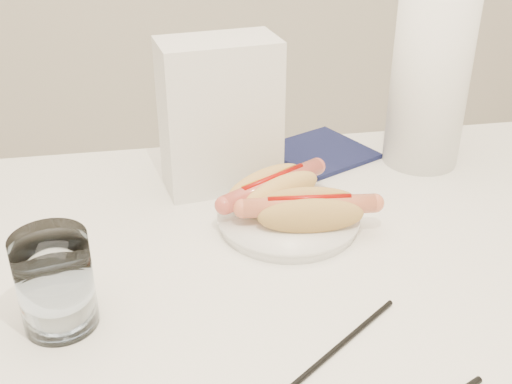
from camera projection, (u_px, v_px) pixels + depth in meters
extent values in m
cube|color=white|center=(266.00, 283.00, 0.82)|extent=(1.20, 0.80, 0.04)
cylinder|color=silver|center=(480.00, 302.00, 1.37)|extent=(0.04, 0.04, 0.71)
cylinder|color=white|center=(288.00, 221.00, 0.90)|extent=(0.20, 0.20, 0.02)
ellipsoid|color=#EAB55D|center=(281.00, 193.00, 0.90)|extent=(0.14, 0.11, 0.05)
ellipsoid|color=#EAB55D|center=(265.00, 184.00, 0.92)|extent=(0.14, 0.11, 0.05)
ellipsoid|color=#EAB55D|center=(273.00, 195.00, 0.92)|extent=(0.14, 0.11, 0.03)
cylinder|color=#C85546|center=(273.00, 185.00, 0.91)|extent=(0.17, 0.12, 0.03)
cylinder|color=#990A05|center=(273.00, 178.00, 0.91)|extent=(0.10, 0.07, 0.01)
ellipsoid|color=tan|center=(311.00, 216.00, 0.85)|extent=(0.15, 0.05, 0.05)
ellipsoid|color=tan|center=(307.00, 204.00, 0.87)|extent=(0.15, 0.05, 0.05)
ellipsoid|color=tan|center=(309.00, 217.00, 0.87)|extent=(0.13, 0.07, 0.03)
cylinder|color=#DC714D|center=(309.00, 206.00, 0.86)|extent=(0.18, 0.04, 0.03)
cylinder|color=#990A05|center=(309.00, 198.00, 0.85)|extent=(0.11, 0.02, 0.01)
cylinder|color=white|center=(55.00, 282.00, 0.69)|extent=(0.08, 0.08, 0.11)
cylinder|color=black|center=(341.00, 345.00, 0.68)|extent=(0.16, 0.12, 0.01)
cube|color=white|center=(220.00, 115.00, 0.96)|extent=(0.19, 0.12, 0.23)
cube|color=#13173C|center=(321.00, 152.00, 1.11)|extent=(0.20, 0.20, 0.01)
cylinder|color=white|center=(429.00, 82.00, 1.02)|extent=(0.15, 0.15, 0.28)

